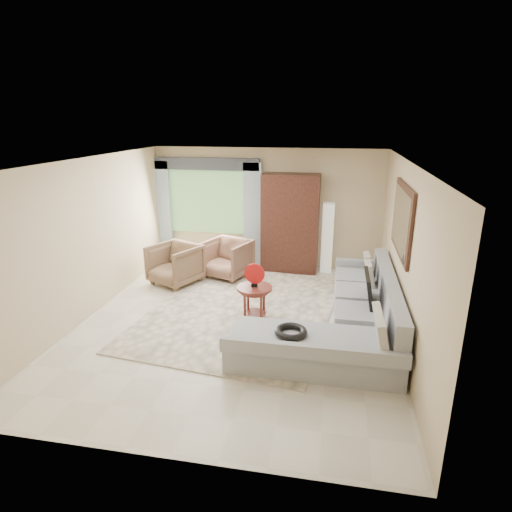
% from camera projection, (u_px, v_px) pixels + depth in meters
% --- Properties ---
extents(ground, '(6.00, 6.00, 0.00)m').
position_uv_depth(ground, '(237.00, 322.00, 7.01)').
color(ground, silver).
rests_on(ground, ground).
extents(area_rug, '(3.45, 4.33, 0.02)m').
position_uv_depth(area_rug, '(242.00, 310.00, 7.45)').
color(area_rug, beige).
rests_on(area_rug, ground).
extents(sectional_sofa, '(2.30, 3.46, 0.90)m').
position_uv_depth(sectional_sofa, '(349.00, 321.00, 6.45)').
color(sectional_sofa, '#9CA0A4').
rests_on(sectional_sofa, ground).
extents(tv_screen, '(0.14, 0.74, 0.48)m').
position_uv_depth(tv_screen, '(369.00, 288.00, 6.51)').
color(tv_screen, black).
rests_on(tv_screen, sectional_sofa).
extents(garden_hose, '(0.43, 0.43, 0.09)m').
position_uv_depth(garden_hose, '(291.00, 332.00, 5.56)').
color(garden_hose, black).
rests_on(garden_hose, sectional_sofa).
extents(coffee_table, '(0.58, 0.58, 0.58)m').
position_uv_depth(coffee_table, '(254.00, 302.00, 7.03)').
color(coffee_table, '#501D15').
rests_on(coffee_table, ground).
extents(red_disc, '(0.34, 0.06, 0.34)m').
position_uv_depth(red_disc, '(254.00, 274.00, 6.87)').
color(red_disc, '#AE1211').
rests_on(red_disc, coffee_table).
extents(armchair_left, '(1.16, 1.17, 0.81)m').
position_uv_depth(armchair_left, '(175.00, 264.00, 8.56)').
color(armchair_left, brown).
rests_on(armchair_left, ground).
extents(armchair_right, '(1.09, 1.11, 0.79)m').
position_uv_depth(armchair_right, '(227.00, 259.00, 8.93)').
color(armchair_right, brown).
rests_on(armchair_right, ground).
extents(potted_plant, '(0.59, 0.53, 0.58)m').
position_uv_depth(potted_plant, '(166.00, 250.00, 9.86)').
color(potted_plant, '#999999').
rests_on(potted_plant, ground).
extents(armoire, '(1.20, 0.55, 2.10)m').
position_uv_depth(armoire, '(290.00, 223.00, 9.13)').
color(armoire, black).
rests_on(armoire, ground).
extents(floor_lamp, '(0.24, 0.24, 1.50)m').
position_uv_depth(floor_lamp, '(327.00, 238.00, 9.14)').
color(floor_lamp, silver).
rests_on(floor_lamp, ground).
extents(window, '(1.80, 0.04, 1.40)m').
position_uv_depth(window, '(208.00, 202.00, 9.59)').
color(window, '#669E59').
rests_on(window, wall_back).
extents(curtain_left, '(0.40, 0.08, 2.30)m').
position_uv_depth(curtain_left, '(163.00, 212.00, 9.77)').
color(curtain_left, '#9EB7CC').
rests_on(curtain_left, ground).
extents(curtain_right, '(0.40, 0.08, 2.30)m').
position_uv_depth(curtain_right, '(253.00, 216.00, 9.40)').
color(curtain_right, '#9EB7CC').
rests_on(curtain_right, ground).
extents(valance, '(2.40, 0.12, 0.26)m').
position_uv_depth(valance, '(205.00, 164.00, 9.27)').
color(valance, '#1E232D').
rests_on(valance, wall_back).
extents(wall_mirror, '(0.05, 1.70, 1.05)m').
position_uv_depth(wall_mirror, '(402.00, 220.00, 6.37)').
color(wall_mirror, black).
rests_on(wall_mirror, wall_right).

